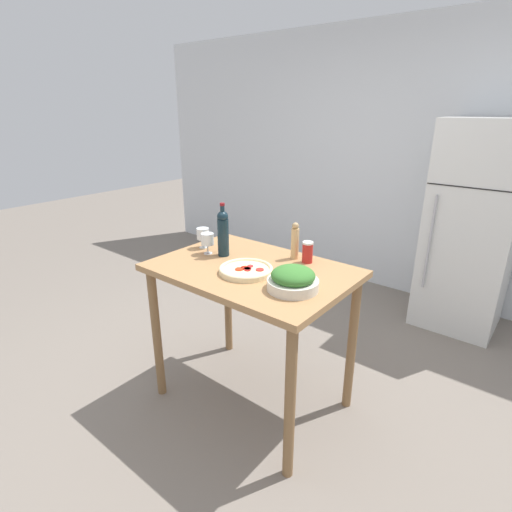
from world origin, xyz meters
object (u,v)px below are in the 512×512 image
wine_glass_near (207,240)px  salt_canister (308,252)px  salad_bowl (293,279)px  homemade_pizza (246,270)px  refrigerator (471,228)px  pepper_mill (295,241)px  wine_glass_far (203,235)px  wine_bottle (223,232)px

wine_glass_near → salt_canister: 0.64m
salad_bowl → homemade_pizza: salad_bowl is taller
salad_bowl → homemade_pizza: (-0.33, 0.02, -0.04)m
homemade_pizza → refrigerator: bearing=69.5°
pepper_mill → salt_canister: 0.11m
wine_glass_near → wine_glass_far: bearing=149.6°
wine_bottle → wine_glass_far: 0.21m
wine_bottle → homemade_pizza: 0.35m
wine_glass_near → pepper_mill: pepper_mill is taller
refrigerator → pepper_mill: 1.80m
wine_glass_near → salad_bowl: 0.73m
wine_bottle → pepper_mill: wine_bottle is taller
salad_bowl → refrigerator: bearing=78.3°
wine_bottle → salad_bowl: (0.62, -0.15, -0.10)m
refrigerator → homemade_pizza: bearing=-110.5°
pepper_mill → salad_bowl: (0.24, -0.38, -0.06)m
salad_bowl → salt_canister: salt_canister is taller
wine_bottle → homemade_pizza: size_ratio=1.10×
pepper_mill → homemade_pizza: pepper_mill is taller
wine_glass_near → homemade_pizza: bearing=-12.6°
pepper_mill → refrigerator: bearing=68.1°
wine_glass_near → homemade_pizza: size_ratio=0.44×
wine_glass_far → salt_canister: size_ratio=1.04×
wine_bottle → pepper_mill: size_ratio=1.46×
pepper_mill → homemade_pizza: (-0.09, -0.36, -0.09)m
wine_glass_near → salad_bowl: wine_glass_near is taller
wine_glass_near → wine_glass_far: (-0.10, 0.06, 0.00)m
pepper_mill → salt_canister: pepper_mill is taller
refrigerator → wine_glass_near: bearing=-120.7°
wine_glass_far → homemade_pizza: 0.52m
wine_bottle → salad_bowl: 0.65m
salt_canister → refrigerator: bearing=71.1°
refrigerator → wine_bottle: size_ratio=5.20×
salt_canister → wine_bottle: bearing=-154.7°
refrigerator → wine_bottle: (-1.05, -1.89, 0.22)m
wine_glass_near → pepper_mill: size_ratio=0.59×
wine_glass_far → pepper_mill: pepper_mill is taller
refrigerator → wine_glass_near: size_ratio=12.97×
wine_glass_near → pepper_mill: (0.48, 0.28, 0.02)m
pepper_mill → wine_bottle: bearing=-148.3°
wine_bottle → wine_glass_far: bearing=174.1°
wine_glass_near → pepper_mill: bearing=29.9°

